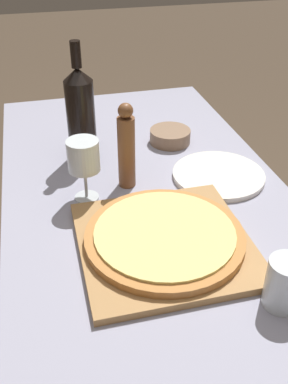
{
  "coord_description": "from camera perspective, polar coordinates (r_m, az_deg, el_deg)",
  "views": [
    {
      "loc": [
        -0.25,
        -0.9,
        1.41
      ],
      "look_at": [
        -0.03,
        -0.03,
        0.81
      ],
      "focal_mm": 42.0,
      "sensor_mm": 36.0,
      "label": 1
    }
  ],
  "objects": [
    {
      "name": "pepper_mill",
      "position": [
        1.16,
        -2.25,
        5.64
      ],
      "size": [
        0.05,
        0.05,
        0.23
      ],
      "color": "brown",
      "rests_on": "dining_table"
    },
    {
      "name": "cutting_board",
      "position": [
        1.0,
        2.6,
        -6.47
      ],
      "size": [
        0.37,
        0.37,
        0.02
      ],
      "color": "#A87A47",
      "rests_on": "dining_table"
    },
    {
      "name": "wine_glass",
      "position": [
        1.11,
        -7.69,
        4.37
      ],
      "size": [
        0.08,
        0.08,
        0.16
      ],
      "color": "silver",
      "rests_on": "dining_table"
    },
    {
      "name": "wine_bottle",
      "position": [
        1.29,
        -8.05,
        9.85
      ],
      "size": [
        0.08,
        0.08,
        0.34
      ],
      "color": "black",
      "rests_on": "dining_table"
    },
    {
      "name": "dining_table",
      "position": [
        1.2,
        1.02,
        -5.45
      ],
      "size": [
        0.74,
        1.52,
        0.75
      ],
      "color": "#9393A8",
      "rests_on": "ground_plane"
    },
    {
      "name": "pizza",
      "position": [
        0.99,
        2.63,
        -5.56
      ],
      "size": [
        0.35,
        0.35,
        0.02
      ],
      "color": "#BC7A3D",
      "rests_on": "cutting_board"
    },
    {
      "name": "ground_plane",
      "position": [
        1.69,
        0.79,
        -22.83
      ],
      "size": [
        12.0,
        12.0,
        0.0
      ],
      "primitive_type": "plane",
      "color": "#4C3D2D"
    },
    {
      "name": "small_bowl",
      "position": [
        1.42,
        3.33,
        7.1
      ],
      "size": [
        0.13,
        0.13,
        0.04
      ],
      "color": "#84664C",
      "rests_on": "dining_table"
    },
    {
      "name": "dinner_plate",
      "position": [
        1.26,
        9.44,
        2.14
      ],
      "size": [
        0.25,
        0.25,
        0.01
      ],
      "color": "silver",
      "rests_on": "dining_table"
    },
    {
      "name": "drinking_tumbler",
      "position": [
        0.89,
        17.47,
        -11.0
      ],
      "size": [
        0.07,
        0.07,
        0.1
      ],
      "color": "silver",
      "rests_on": "dining_table"
    }
  ]
}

